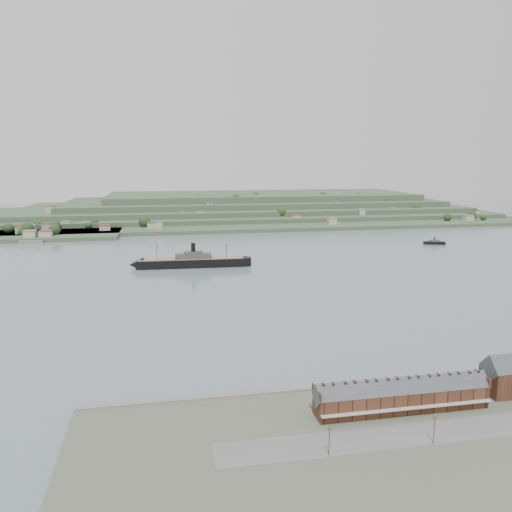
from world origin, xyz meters
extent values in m
plane|color=slate|center=(0.00, 0.00, 0.00)|extent=(1400.00, 1400.00, 0.00)
cube|color=#4C5142|center=(0.00, -188.00, 1.00)|extent=(220.00, 80.00, 2.00)
cube|color=slate|center=(0.00, -149.00, 1.30)|extent=(220.00, 2.00, 2.60)
cube|color=#595959|center=(0.00, -182.00, 2.05)|extent=(140.00, 12.00, 0.10)
cube|color=#432618|center=(-10.00, -168.00, 5.50)|extent=(55.00, 8.00, 7.00)
cube|color=#393C41|center=(-10.00, -168.00, 9.00)|extent=(55.60, 8.15, 8.15)
cube|color=#AFAC9B|center=(-10.00, -172.80, 5.00)|extent=(55.00, 1.60, 0.25)
cube|color=#432618|center=(-37.50, -168.00, 10.00)|extent=(0.50, 8.40, 3.00)
cube|color=#432618|center=(17.50, -168.00, 10.00)|extent=(0.50, 8.40, 3.00)
cube|color=black|center=(-32.00, -168.00, 11.40)|extent=(0.90, 1.40, 3.20)
cube|color=black|center=(-26.50, -168.00, 11.40)|extent=(0.90, 1.40, 3.20)
cube|color=black|center=(-12.75, -168.00, 11.40)|extent=(0.90, 1.40, 3.20)
cube|color=black|center=(-7.25, -168.00, 11.40)|extent=(0.90, 1.40, 3.20)
cube|color=black|center=(6.50, -168.00, 11.40)|extent=(0.90, 1.40, 3.20)
cube|color=black|center=(12.00, -168.00, 11.40)|extent=(0.90, 1.40, 3.20)
cube|color=#432618|center=(27.50, -164.00, 6.50)|extent=(10.00, 10.00, 9.00)
cube|color=#393C41|center=(27.50, -164.00, 11.00)|extent=(10.40, 10.18, 10.18)
cube|color=#3C5438|center=(0.00, 360.00, 2.00)|extent=(760.00, 260.00, 4.00)
cube|color=#3C5438|center=(20.00, 385.00, 6.50)|extent=(680.00, 220.00, 5.00)
cube|color=#3C5438|center=(35.00, 400.00, 12.00)|extent=(600.00, 200.00, 6.00)
cube|color=#3C5438|center=(50.00, 415.00, 18.50)|extent=(520.00, 180.00, 7.00)
cube|color=#3C5438|center=(65.00, 430.00, 26.00)|extent=(440.00, 160.00, 8.00)
cube|color=#3C5438|center=(-200.00, 250.00, 2.00)|extent=(150.00, 90.00, 4.00)
cube|color=slate|center=(-205.00, 208.00, 1.40)|extent=(22.00, 14.00, 2.80)
cube|color=black|center=(-60.73, 65.40, 3.10)|extent=(79.96, 13.70, 6.19)
cone|color=black|center=(-100.50, 66.95, 3.10)|extent=(11.02, 11.02, 10.61)
cylinder|color=black|center=(-20.96, 63.85, 3.10)|extent=(10.61, 10.61, 6.19)
cube|color=#7F6F54|center=(-60.73, 65.40, 6.46)|extent=(78.16, 12.75, 0.53)
cube|color=#413F3D|center=(-58.96, 65.33, 8.40)|extent=(26.83, 8.99, 3.54)
cube|color=#413F3D|center=(-58.96, 65.33, 10.79)|extent=(14.38, 6.74, 2.21)
cylinder|color=black|center=(-58.96, 65.33, 14.15)|extent=(3.18, 3.18, 7.96)
cylinder|color=#3F2E1D|center=(-85.48, 66.36, 12.38)|extent=(0.44, 0.44, 14.15)
cylinder|color=#3F2E1D|center=(-34.21, 64.37, 11.50)|extent=(0.44, 0.44, 12.38)
cube|color=black|center=(171.78, 125.36, 1.30)|extent=(20.20, 10.92, 2.60)
cube|color=#413F3D|center=(171.78, 125.36, 3.24)|extent=(9.65, 6.72, 1.95)
cylinder|color=black|center=(171.78, 125.36, 5.41)|extent=(1.08, 1.08, 3.79)
camera|label=1|loc=(-81.08, -300.30, 78.49)|focal=35.00mm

